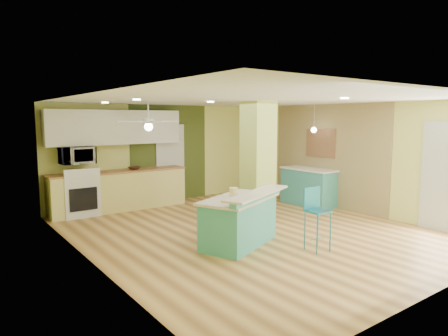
{
  "coord_description": "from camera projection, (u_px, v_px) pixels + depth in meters",
  "views": [
    {
      "loc": [
        -4.82,
        -5.74,
        2.14
      ],
      "look_at": [
        -0.3,
        0.4,
        1.2
      ],
      "focal_mm": 32.0,
      "sensor_mm": 36.0,
      "label": 1
    }
  ],
  "objects": [
    {
      "name": "wall_front",
      "position": [
        439.0,
        195.0,
        4.73
      ],
      "size": [
        6.0,
        0.01,
        2.5
      ],
      "primitive_type": "cube",
      "color": "#DEE179",
      "rests_on": "floor"
    },
    {
      "name": "wall_left",
      "position": [
        90.0,
        181.0,
        5.77
      ],
      "size": [
        0.01,
        7.0,
        2.5
      ],
      "primitive_type": "cube",
      "color": "#DEE179",
      "rests_on": "floor"
    },
    {
      "name": "column",
      "position": [
        258.0,
        162.0,
        8.32
      ],
      "size": [
        0.55,
        0.55,
        2.5
      ],
      "primitive_type": "cube",
      "color": "#BACD5F",
      "rests_on": "floor"
    },
    {
      "name": "wall_right",
      "position": [
        348.0,
        157.0,
        9.3
      ],
      "size": [
        0.01,
        7.0,
        2.5
      ],
      "primitive_type": "cube",
      "color": "#DEE179",
      "rests_on": "floor"
    },
    {
      "name": "microwave",
      "position": [
        77.0,
        155.0,
        8.76
      ],
      "size": [
        0.7,
        0.48,
        0.39
      ],
      "primitive_type": "imported",
      "color": "white",
      "rests_on": "wall_back"
    },
    {
      "name": "fruit_bowl",
      "position": [
        134.0,
        168.0,
        9.55
      ],
      "size": [
        0.37,
        0.37,
        0.07
      ],
      "primitive_type": "imported",
      "rotation": [
        0.0,
        0.0,
        0.41
      ],
      "color": "#3B2318",
      "rests_on": "kitchen_run"
    },
    {
      "name": "ceiling_fan",
      "position": [
        148.0,
        122.0,
        8.38
      ],
      "size": [
        1.41,
        1.41,
        0.61
      ],
      "color": "silver",
      "rests_on": "ceiling"
    },
    {
      "name": "olive_accent",
      "position": [
        170.0,
        153.0,
        10.44
      ],
      "size": [
        2.2,
        0.02,
        2.5
      ],
      "primitive_type": "cube",
      "color": "#435120",
      "rests_on": "floor"
    },
    {
      "name": "wood_panel",
      "position": [
        327.0,
        156.0,
        9.77
      ],
      "size": [
        0.02,
        3.4,
        2.5
      ],
      "primitive_type": "cube",
      "color": "olive",
      "rests_on": "floor"
    },
    {
      "name": "peninsula",
      "position": [
        240.0,
        220.0,
        6.8
      ],
      "size": [
        1.89,
        1.51,
        0.94
      ],
      "rotation": [
        0.0,
        0.0,
        0.4
      ],
      "color": "teal",
      "rests_on": "floor"
    },
    {
      "name": "side_counter",
      "position": [
        308.0,
        187.0,
        9.96
      ],
      "size": [
        0.61,
        1.43,
        0.92
      ],
      "color": "teal",
      "rests_on": "floor"
    },
    {
      "name": "bar_stool",
      "position": [
        315.0,
        208.0,
        6.51
      ],
      "size": [
        0.37,
        0.37,
        1.03
      ],
      "rotation": [
        0.0,
        0.0,
        -0.1
      ],
      "color": "#1D6B82",
      "rests_on": "floor"
    },
    {
      "name": "wall_decor",
      "position": [
        320.0,
        143.0,
        9.88
      ],
      "size": [
        0.03,
        0.9,
        0.7
      ],
      "primitive_type": "cube",
      "color": "brown",
      "rests_on": "wood_panel"
    },
    {
      "name": "wall_back",
      "position": [
        162.0,
        154.0,
        10.34
      ],
      "size": [
        6.0,
        0.01,
        2.5
      ],
      "primitive_type": "cube",
      "color": "#DEE179",
      "rests_on": "floor"
    },
    {
      "name": "kitchen_run",
      "position": [
        120.0,
        190.0,
        9.42
      ],
      "size": [
        3.25,
        0.63,
        0.94
      ],
      "color": "#E3D876",
      "rests_on": "floor"
    },
    {
      "name": "stove",
      "position": [
        79.0,
        195.0,
        8.86
      ],
      "size": [
        0.76,
        0.66,
        1.08
      ],
      "color": "white",
      "rests_on": "floor"
    },
    {
      "name": "interior_door",
      "position": [
        170.0,
        163.0,
        10.45
      ],
      "size": [
        0.82,
        0.05,
        2.0
      ],
      "primitive_type": "cube",
      "color": "silver",
      "rests_on": "floor"
    },
    {
      "name": "canister",
      "position": [
        233.0,
        192.0,
        6.83
      ],
      "size": [
        0.14,
        0.14,
        0.16
      ],
      "primitive_type": "cylinder",
      "color": "yellow",
      "rests_on": "peninsula"
    },
    {
      "name": "upper_cabinets",
      "position": [
        116.0,
        127.0,
        9.34
      ],
      "size": [
        3.2,
        0.34,
        0.8
      ],
      "primitive_type": "cube",
      "color": "silver",
      "rests_on": "wall_back"
    },
    {
      "name": "floor",
      "position": [
        249.0,
        231.0,
        7.69
      ],
      "size": [
        6.0,
        7.0,
        0.01
      ],
      "primitive_type": "cube",
      "color": "olive",
      "rests_on": "ground"
    },
    {
      "name": "pendant_lamp",
      "position": [
        314.0,
        130.0,
        9.62
      ],
      "size": [
        0.14,
        0.14,
        0.69
      ],
      "color": "silver",
      "rests_on": "ceiling"
    },
    {
      "name": "ceiling",
      "position": [
        250.0,
        99.0,
        7.38
      ],
      "size": [
        6.0,
        7.0,
        0.01
      ],
      "primitive_type": "cube",
      "color": "white",
      "rests_on": "wall_back"
    }
  ]
}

